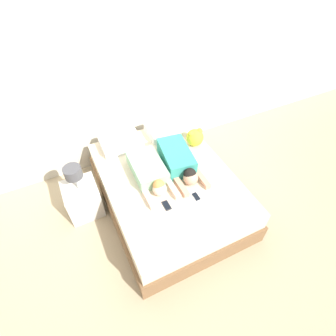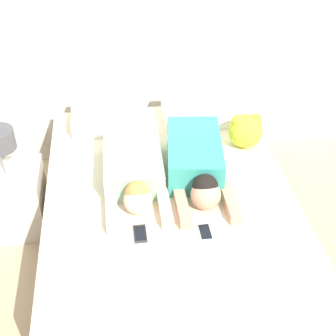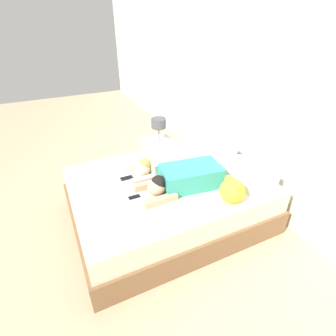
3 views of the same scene
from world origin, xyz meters
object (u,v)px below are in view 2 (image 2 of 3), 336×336
pillow_head_right (198,110)px  cell_phone_left (140,234)px  person_left (134,171)px  bed (168,218)px  pillow_head_left (108,116)px  person_right (197,163)px  nightstand (13,196)px  cell_phone_right (205,232)px  plush_toy (245,130)px

pillow_head_right → cell_phone_left: bearing=-114.9°
pillow_head_right → person_left: size_ratio=0.63×
bed → pillow_head_left: size_ratio=3.91×
person_right → cell_phone_left: person_right is taller
nightstand → pillow_head_left: bearing=31.9°
pillow_head_right → person_right: person_right is taller
pillow_head_left → person_left: person_left is taller
bed → cell_phone_right: (0.16, -0.45, 0.29)m
person_right → bed: bearing=-157.5°
bed → cell_phone_left: cell_phone_left is taller
bed → pillow_head_right: bearing=66.7°
plush_toy → nightstand: size_ratio=0.31×
cell_phone_left → pillow_head_right: bearing=65.1°
cell_phone_left → plush_toy: size_ratio=0.55×
person_left → cell_phone_right: person_left is taller
cell_phone_right → nightstand: size_ratio=0.17×
cell_phone_right → pillow_head_right: bearing=81.1°
pillow_head_left → person_right: bearing=-53.0°
cell_phone_right → plush_toy: 0.98m
bed → cell_phone_left: 0.55m
bed → person_right: size_ratio=2.35×
bed → pillow_head_left: (-0.36, 0.83, 0.35)m
pillow_head_right → cell_phone_left: pillow_head_right is taller
pillow_head_right → plush_toy: bearing=-58.4°
person_right → cell_phone_right: size_ratio=6.47×
bed → nightstand: 1.15m
plush_toy → person_right: bearing=-142.9°
bed → pillow_head_right: 0.97m
pillow_head_right → plush_toy: size_ratio=2.14×
pillow_head_right → nightstand: (-1.45, -0.46, -0.34)m
bed → cell_phone_left: (-0.22, -0.42, 0.29)m
pillow_head_right → cell_phone_left: 1.37m
bed → pillow_head_right: pillow_head_right is taller
cell_phone_left → plush_toy: plush_toy is taller
nightstand → pillow_head_right: bearing=17.5°
cell_phone_right → plush_toy: bearing=61.6°
person_left → nightstand: size_ratio=1.03×
pillow_head_left → person_right: 0.93m
pillow_head_right → nightstand: size_ratio=0.65×
pillow_head_left → cell_phone_left: pillow_head_left is taller
person_left → pillow_head_right: bearing=52.5°
pillow_head_right → person_left: bearing=-127.5°
pillow_head_right → person_left: 0.94m
person_right → pillow_head_left: bearing=127.0°
plush_toy → nightstand: nightstand is taller
pillow_head_left → cell_phone_left: (0.14, -1.24, -0.07)m
bed → plush_toy: size_ratio=8.37×
pillow_head_left → nightstand: (-0.73, -0.46, -0.34)m
nightstand → person_right: bearing=-12.5°
person_right → pillow_head_right: bearing=78.3°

